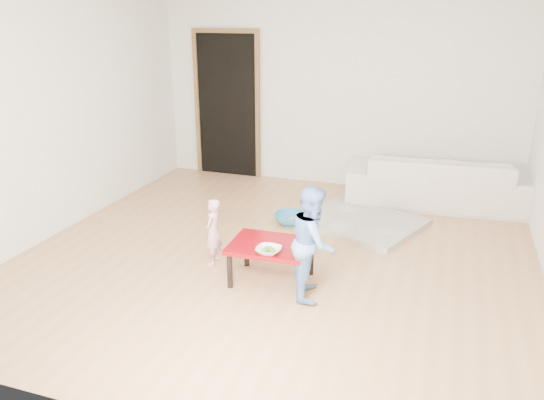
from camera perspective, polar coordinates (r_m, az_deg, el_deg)
The scene contains 13 objects.
floor at distance 5.42m, azimuth 0.69°, elevation -5.81°, with size 5.00×5.00×0.01m, color #B5804D.
back_wall at distance 7.39m, azimuth 6.91°, elevation 11.46°, with size 5.00×0.02×2.60m, color silver.
left_wall at distance 6.24m, azimuth -21.91°, elevation 8.72°, with size 0.02×5.00×2.60m, color silver.
doorway at distance 7.90m, azimuth -4.79°, elevation 10.03°, with size 1.02×0.08×2.11m, color brown, non-canonical shape.
sofa at distance 7.00m, azimuth 17.35°, elevation 2.04°, with size 2.22×0.87×0.65m, color beige.
cushion at distance 6.80m, azimuth 14.55°, elevation 3.22°, with size 0.43×0.38×0.11m, color #CC6716.
red_table at distance 4.83m, azimuth -0.07°, elevation -6.73°, with size 0.74×0.55×0.37m, color maroon, non-canonical shape.
bowl at distance 4.57m, azimuth -0.36°, elevation -5.44°, with size 0.21×0.21×0.05m, color white.
broccoli at distance 4.57m, azimuth -0.36°, elevation -5.42°, with size 0.12×0.12×0.06m, color #2D5919, non-canonical shape.
child_pink at distance 5.13m, azimuth -6.40°, elevation -3.42°, with size 0.24×0.16×0.66m, color #D86278.
child_blue at distance 4.49m, azimuth 4.45°, elevation -4.54°, with size 0.48×0.37×0.99m, color #6090DF.
basin at distance 6.16m, azimuth 2.06°, elevation -2.01°, with size 0.39×0.39×0.12m, color teal.
blanket at distance 6.24m, azimuth 9.49°, elevation -2.28°, with size 1.28×1.07×0.06m, color #BCB9A6, non-canonical shape.
Camera 1 is at (1.52, -4.66, 2.32)m, focal length 35.00 mm.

